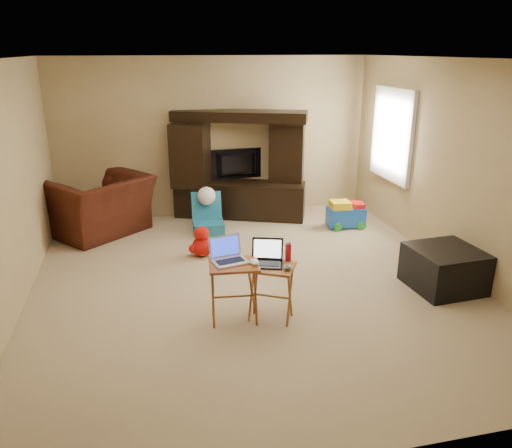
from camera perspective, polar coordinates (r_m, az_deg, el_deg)
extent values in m
plane|color=tan|center=(5.89, -0.44, -6.73)|extent=(5.50, 5.50, 0.00)
plane|color=silver|center=(5.29, -0.51, 18.39)|extent=(5.50, 5.50, 0.00)
plane|color=tan|center=(8.11, -4.78, 9.79)|extent=(5.00, 0.00, 5.00)
plane|color=tan|center=(2.99, 11.19, -7.70)|extent=(5.00, 0.00, 5.00)
plane|color=tan|center=(5.50, -26.84, 3.15)|extent=(0.00, 5.50, 5.50)
plane|color=tan|center=(6.46, 21.84, 6.01)|extent=(0.00, 5.50, 5.50)
plane|color=white|center=(7.72, 15.41, 9.82)|extent=(0.00, 1.20, 1.20)
cube|color=white|center=(7.71, 15.27, 9.83)|extent=(0.06, 1.14, 1.34)
cube|color=black|center=(7.96, -1.86, 6.74)|extent=(2.12, 1.24, 1.70)
imported|color=black|center=(8.15, -2.13, 6.78)|extent=(0.87, 0.18, 0.50)
imported|color=#451B0E|center=(7.65, -17.48, 2.03)|extent=(1.74, 1.72, 0.85)
cube|color=black|center=(6.07, 20.72, -4.79)|extent=(0.78, 0.78, 0.47)
cube|color=brown|center=(4.98, -2.51, -7.84)|extent=(0.52, 0.43, 0.63)
cube|color=#A66628|center=(5.03, 1.69, -7.83)|extent=(0.57, 0.53, 0.59)
cube|color=#BBBBC0|center=(4.82, -3.00, -3.13)|extent=(0.38, 0.33, 0.24)
cube|color=black|center=(4.86, 1.22, -3.44)|extent=(0.37, 0.34, 0.24)
ellipsoid|color=white|center=(4.81, -0.18, -4.39)|extent=(0.11, 0.14, 0.05)
ellipsoid|color=#45464B|center=(4.82, 3.59, -4.93)|extent=(0.11, 0.14, 0.05)
cylinder|color=red|center=(4.98, 3.70, -3.24)|extent=(0.06, 0.06, 0.18)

